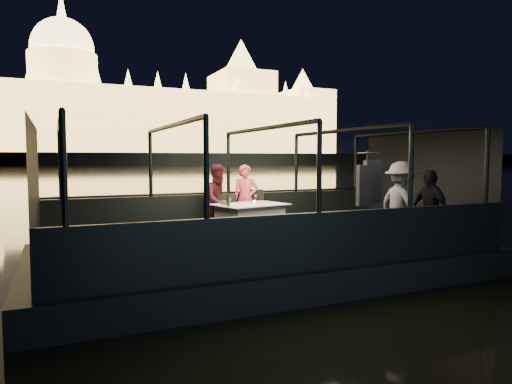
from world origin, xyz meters
name	(u,v)px	position (x,y,z in m)	size (l,w,h in m)	color
river_water	(78,171)	(0.00, 80.00, 0.00)	(500.00, 500.00, 0.00)	black
boat_hull	(264,272)	(0.00, 0.00, 0.00)	(8.60, 4.40, 1.00)	black
boat_deck	(264,248)	(0.00, 0.00, 0.48)	(8.00, 4.00, 0.04)	black
gunwale_port	(229,213)	(0.00, 2.00, 0.95)	(8.00, 0.08, 0.90)	black
gunwale_starboard	(319,241)	(0.00, -2.00, 0.95)	(8.00, 0.08, 0.90)	black
cabin_glass_port	(228,164)	(0.00, 2.00, 2.10)	(8.00, 0.02, 1.40)	#99B2B2
cabin_glass_starboard	(319,167)	(0.00, -2.00, 2.10)	(8.00, 0.02, 1.40)	#99B2B2
cabin_roof_glass	(264,128)	(0.00, 0.00, 2.80)	(8.00, 4.00, 0.02)	#99B2B2
end_wall_fore	(35,195)	(-4.00, 0.00, 1.65)	(0.02, 4.00, 2.30)	black
end_wall_aft	(423,184)	(4.00, 0.00, 1.65)	(0.02, 4.00, 2.30)	black
canopy_ribs	(264,188)	(0.00, 0.00, 1.65)	(8.00, 4.00, 2.30)	black
embankment	(64,161)	(0.00, 210.00, 1.00)	(400.00, 140.00, 6.00)	#423D33
parliament_building	(64,85)	(0.00, 175.00, 29.00)	(220.00, 32.00, 60.00)	#F2D18C
dining_table_central	(250,222)	(0.06, 0.85, 0.89)	(1.45, 1.05, 0.77)	silver
chair_port_left	(230,217)	(-0.23, 1.30, 0.95)	(0.43, 0.43, 0.92)	black
chair_port_right	(258,215)	(0.50, 1.44, 0.95)	(0.47, 0.47, 1.00)	black
coat_stand	(367,204)	(1.45, -1.29, 1.40)	(0.52, 0.42, 1.87)	black
person_woman_coral	(245,201)	(0.25, 1.57, 1.25)	(0.57, 0.38, 1.58)	#DF515A
person_man_maroon	(219,202)	(-0.38, 1.57, 1.25)	(0.77, 0.60, 1.60)	#431218
passenger_stripe	(401,204)	(2.39, -1.11, 1.35)	(1.08, 0.61, 1.67)	silver
passenger_dark	(429,206)	(2.68, -1.55, 1.35)	(0.90, 0.38, 1.52)	black
wine_bottle	(228,199)	(-0.54, 0.56, 1.42)	(0.06, 0.06, 0.30)	#133618
bread_basket	(226,203)	(-0.47, 0.91, 1.31)	(0.20, 0.20, 0.08)	brown
amber_candle	(254,202)	(0.13, 0.79, 1.31)	(0.05, 0.05, 0.08)	#FBAC3E
plate_near	(265,204)	(0.34, 0.67, 1.27)	(0.26, 0.26, 0.02)	white
plate_far	(229,204)	(-0.41, 0.87, 1.27)	(0.21, 0.21, 0.01)	silver
wine_glass_white	(230,202)	(-0.48, 0.58, 1.36)	(0.06, 0.06, 0.17)	silver
wine_glass_red	(256,199)	(0.23, 0.95, 1.36)	(0.06, 0.06, 0.18)	silver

